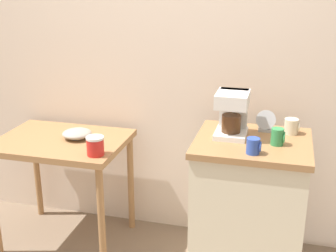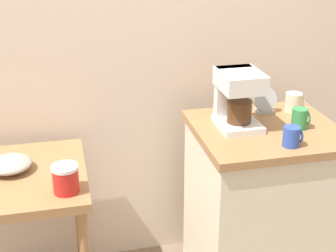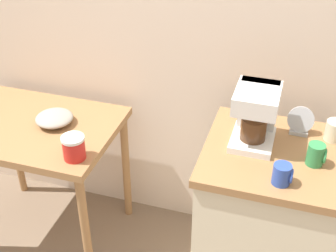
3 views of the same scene
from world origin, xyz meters
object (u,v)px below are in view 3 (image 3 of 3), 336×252
(mug_small_cream, at_px, (335,131))
(bowl_stoneware, at_px, (54,118))
(table_clock, at_px, (300,122))
(coffee_maker, at_px, (256,112))
(mug_blue, at_px, (282,174))
(canister_enamel, at_px, (74,147))
(mug_tall_green, at_px, (316,154))

(mug_small_cream, bearing_deg, bowl_stoneware, -176.95)
(table_clock, bearing_deg, coffee_maker, -148.33)
(coffee_maker, xyz_separation_m, table_clock, (0.19, 0.12, -0.09))
(bowl_stoneware, relative_size, coffee_maker, 0.73)
(coffee_maker, bearing_deg, mug_blue, -60.24)
(canister_enamel, bearing_deg, table_clock, 17.77)
(canister_enamel, height_order, table_clock, table_clock)
(bowl_stoneware, distance_m, mug_tall_green, 1.29)
(mug_tall_green, bearing_deg, mug_small_cream, 70.60)
(canister_enamel, bearing_deg, mug_tall_green, 5.36)
(mug_blue, distance_m, mug_tall_green, 0.20)
(mug_tall_green, xyz_separation_m, mug_small_cream, (0.07, 0.20, -0.00))
(mug_tall_green, xyz_separation_m, table_clock, (-0.08, 0.21, 0.01))
(canister_enamel, distance_m, mug_blue, 0.93)
(mug_blue, relative_size, mug_small_cream, 0.94)
(bowl_stoneware, xyz_separation_m, coffee_maker, (1.01, -0.04, 0.24))
(bowl_stoneware, bearing_deg, canister_enamel, -45.13)
(coffee_maker, xyz_separation_m, mug_small_cream, (0.34, 0.11, -0.10))
(mug_blue, distance_m, table_clock, 0.38)
(canister_enamel, bearing_deg, mug_blue, -3.97)
(coffee_maker, bearing_deg, bowl_stoneware, 177.90)
(coffee_maker, relative_size, mug_blue, 3.05)
(bowl_stoneware, height_order, mug_tall_green, mug_tall_green)
(mug_blue, height_order, mug_small_cream, mug_small_cream)
(mug_blue, relative_size, table_clock, 0.67)
(canister_enamel, bearing_deg, bowl_stoneware, 134.87)
(canister_enamel, relative_size, mug_blue, 1.36)
(bowl_stoneware, height_order, coffee_maker, coffee_maker)
(mug_small_cream, bearing_deg, table_clock, 177.29)
(table_clock, bearing_deg, mug_small_cream, -2.71)
(mug_blue, distance_m, mug_small_cream, 0.41)
(mug_tall_green, relative_size, mug_small_cream, 1.04)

